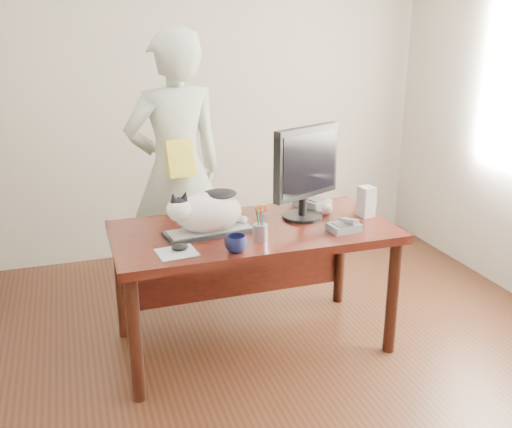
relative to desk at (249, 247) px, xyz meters
The scene contains 16 objects.
room 1.01m from the desk, 90.00° to the right, with size 4.50×4.50×4.50m.
desk is the anchor object (origin of this frame).
keyboard 0.32m from the desk, 159.75° to the right, with size 0.51×0.25×0.03m.
cat 0.41m from the desk, 159.99° to the right, with size 0.48×0.29×0.27m.
monitor 0.58m from the desk, ahead, with size 0.47×0.32×0.56m.
pen_cup 0.35m from the desk, 95.12° to the right, with size 0.11×0.11×0.21m.
mousepad 0.60m from the desk, 147.41° to the right, with size 0.21×0.20×0.00m.
mouse 0.58m from the desk, 148.05° to the right, with size 0.09×0.07×0.04m.
coffee_mug 0.48m from the desk, 116.56° to the right, with size 0.11×0.11×0.09m, color black.
phone 0.58m from the desk, 31.32° to the right, with size 0.19×0.16×0.08m.
speaker 0.76m from the desk, ahead, with size 0.09×0.10×0.18m.
baseball 0.54m from the desk, ahead, with size 0.07×0.07×0.07m.
book_stack 0.34m from the desk, 126.67° to the left, with size 0.28×0.24×0.09m.
calculator 0.54m from the desk, 20.50° to the left, with size 0.22×0.25×0.06m.
person 0.80m from the desk, 113.58° to the left, with size 0.67×0.44×1.85m, color silver.
held_book 0.74m from the desk, 120.27° to the left, with size 0.19×0.13×0.24m.
Camera 1 is at (-0.96, -2.32, 1.87)m, focal length 40.00 mm.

